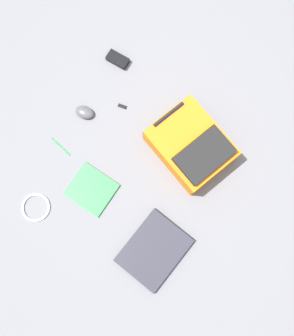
{
  "coord_description": "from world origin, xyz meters",
  "views": [
    {
      "loc": [
        -0.3,
        -0.15,
        1.9
      ],
      "look_at": [
        -0.02,
        -0.03,
        0.02
      ],
      "focal_mm": 39.43,
      "sensor_mm": 36.0,
      "label": 1
    }
  ],
  "objects_px": {
    "laptop": "(154,250)",
    "usb_stick": "(122,106)",
    "power_brick": "(118,60)",
    "pen_black": "(61,147)",
    "book_comic": "(91,189)",
    "computer_mouse": "(85,112)",
    "backpack": "(191,146)",
    "cable_coil": "(36,207)"
  },
  "relations": [
    {
      "from": "book_comic",
      "to": "usb_stick",
      "type": "bearing_deg",
      "value": 4.51
    },
    {
      "from": "book_comic",
      "to": "pen_black",
      "type": "distance_m",
      "value": 0.28
    },
    {
      "from": "computer_mouse",
      "to": "cable_coil",
      "type": "distance_m",
      "value": 0.55
    },
    {
      "from": "pen_black",
      "to": "power_brick",
      "type": "bearing_deg",
      "value": -7.88
    },
    {
      "from": "power_brick",
      "to": "usb_stick",
      "type": "distance_m",
      "value": 0.26
    },
    {
      "from": "laptop",
      "to": "book_comic",
      "type": "distance_m",
      "value": 0.45
    },
    {
      "from": "pen_black",
      "to": "cable_coil",
      "type": "bearing_deg",
      "value": -176.18
    },
    {
      "from": "power_brick",
      "to": "computer_mouse",
      "type": "bearing_deg",
      "value": 173.83
    },
    {
      "from": "backpack",
      "to": "book_comic",
      "type": "height_order",
      "value": "backpack"
    },
    {
      "from": "usb_stick",
      "to": "laptop",
      "type": "bearing_deg",
      "value": -143.81
    },
    {
      "from": "book_comic",
      "to": "computer_mouse",
      "type": "relative_size",
      "value": 2.58
    },
    {
      "from": "power_brick",
      "to": "pen_black",
      "type": "relative_size",
      "value": 0.88
    },
    {
      "from": "power_brick",
      "to": "usb_stick",
      "type": "bearing_deg",
      "value": -150.41
    },
    {
      "from": "laptop",
      "to": "usb_stick",
      "type": "relative_size",
      "value": 8.05
    },
    {
      "from": "power_brick",
      "to": "usb_stick",
      "type": "relative_size",
      "value": 2.48
    },
    {
      "from": "power_brick",
      "to": "pen_black",
      "type": "bearing_deg",
      "value": 172.12
    },
    {
      "from": "computer_mouse",
      "to": "power_brick",
      "type": "bearing_deg",
      "value": -8.37
    },
    {
      "from": "cable_coil",
      "to": "backpack",
      "type": "bearing_deg",
      "value": -45.35
    },
    {
      "from": "power_brick",
      "to": "pen_black",
      "type": "distance_m",
      "value": 0.56
    },
    {
      "from": "laptop",
      "to": "book_comic",
      "type": "height_order",
      "value": "laptop"
    },
    {
      "from": "backpack",
      "to": "cable_coil",
      "type": "height_order",
      "value": "backpack"
    },
    {
      "from": "computer_mouse",
      "to": "usb_stick",
      "type": "xyz_separation_m",
      "value": [
        0.12,
        -0.17,
        -0.02
      ]
    },
    {
      "from": "laptop",
      "to": "computer_mouse",
      "type": "relative_size",
      "value": 3.95
    },
    {
      "from": "backpack",
      "to": "usb_stick",
      "type": "relative_size",
      "value": 10.11
    },
    {
      "from": "backpack",
      "to": "power_brick",
      "type": "bearing_deg",
      "value": 61.21
    },
    {
      "from": "computer_mouse",
      "to": "cable_coil",
      "type": "height_order",
      "value": "computer_mouse"
    },
    {
      "from": "backpack",
      "to": "laptop",
      "type": "height_order",
      "value": "backpack"
    },
    {
      "from": "book_comic",
      "to": "usb_stick",
      "type": "height_order",
      "value": "book_comic"
    },
    {
      "from": "backpack",
      "to": "computer_mouse",
      "type": "bearing_deg",
      "value": 94.06
    },
    {
      "from": "book_comic",
      "to": "computer_mouse",
      "type": "bearing_deg",
      "value": 29.72
    },
    {
      "from": "laptop",
      "to": "usb_stick",
      "type": "bearing_deg",
      "value": 36.19
    },
    {
      "from": "cable_coil",
      "to": "pen_black",
      "type": "height_order",
      "value": "cable_coil"
    },
    {
      "from": "computer_mouse",
      "to": "book_comic",
      "type": "bearing_deg",
      "value": -152.48
    },
    {
      "from": "book_comic",
      "to": "power_brick",
      "type": "bearing_deg",
      "value": 13.39
    },
    {
      "from": "cable_coil",
      "to": "laptop",
      "type": "bearing_deg",
      "value": -85.83
    },
    {
      "from": "pen_black",
      "to": "usb_stick",
      "type": "height_order",
      "value": "pen_black"
    },
    {
      "from": "book_comic",
      "to": "usb_stick",
      "type": "distance_m",
      "value": 0.47
    },
    {
      "from": "usb_stick",
      "to": "backpack",
      "type": "bearing_deg",
      "value": -99.97
    },
    {
      "from": "backpack",
      "to": "book_comic",
      "type": "bearing_deg",
      "value": 136.18
    },
    {
      "from": "laptop",
      "to": "pen_black",
      "type": "relative_size",
      "value": 2.84
    },
    {
      "from": "laptop",
      "to": "computer_mouse",
      "type": "height_order",
      "value": "computer_mouse"
    },
    {
      "from": "book_comic",
      "to": "usb_stick",
      "type": "xyz_separation_m",
      "value": [
        0.47,
        0.04,
        -0.0
      ]
    }
  ]
}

